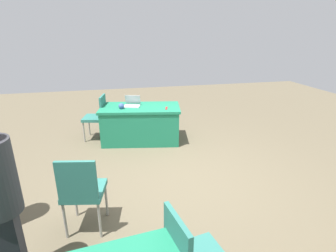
{
  "coord_description": "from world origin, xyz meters",
  "views": [
    {
      "loc": [
        0.93,
        3.41,
        2.21
      ],
      "look_at": [
        0.14,
        -0.11,
        0.9
      ],
      "focal_mm": 28.37,
      "sensor_mm": 36.0,
      "label": 1
    }
  ],
  "objects_px": {
    "table_foreground": "(141,124)",
    "laptop_silver": "(132,104)",
    "chair_near_front": "(98,115)",
    "yarn_ball": "(121,106)",
    "scissors_red": "(166,108)",
    "chair_by_pillar": "(82,189)"
  },
  "relations": [
    {
      "from": "table_foreground",
      "to": "laptop_silver",
      "type": "bearing_deg",
      "value": -31.47
    },
    {
      "from": "chair_near_front",
      "to": "laptop_silver",
      "type": "bearing_deg",
      "value": -94.38
    },
    {
      "from": "laptop_silver",
      "to": "yarn_ball",
      "type": "distance_m",
      "value": 0.28
    },
    {
      "from": "chair_near_front",
      "to": "scissors_red",
      "type": "height_order",
      "value": "chair_near_front"
    },
    {
      "from": "chair_by_pillar",
      "to": "scissors_red",
      "type": "relative_size",
      "value": 5.37
    },
    {
      "from": "table_foreground",
      "to": "laptop_silver",
      "type": "distance_m",
      "value": 0.45
    },
    {
      "from": "laptop_silver",
      "to": "table_foreground",
      "type": "bearing_deg",
      "value": 165.04
    },
    {
      "from": "chair_near_front",
      "to": "scissors_red",
      "type": "bearing_deg",
      "value": -99.32
    },
    {
      "from": "chair_by_pillar",
      "to": "table_foreground",
      "type": "bearing_deg",
      "value": 80.37
    },
    {
      "from": "table_foreground",
      "to": "chair_by_pillar",
      "type": "height_order",
      "value": "chair_by_pillar"
    },
    {
      "from": "table_foreground",
      "to": "scissors_red",
      "type": "height_order",
      "value": "scissors_red"
    },
    {
      "from": "table_foreground",
      "to": "yarn_ball",
      "type": "xyz_separation_m",
      "value": [
        0.38,
        0.07,
        0.42
      ]
    },
    {
      "from": "chair_by_pillar",
      "to": "scissors_red",
      "type": "height_order",
      "value": "chair_by_pillar"
    },
    {
      "from": "table_foreground",
      "to": "laptop_silver",
      "type": "height_order",
      "value": "laptop_silver"
    },
    {
      "from": "laptop_silver",
      "to": "scissors_red",
      "type": "xyz_separation_m",
      "value": [
        -0.65,
        0.33,
        -0.04
      ]
    },
    {
      "from": "table_foreground",
      "to": "chair_near_front",
      "type": "bearing_deg",
      "value": -19.78
    },
    {
      "from": "scissors_red",
      "to": "table_foreground",
      "type": "bearing_deg",
      "value": -101.3
    },
    {
      "from": "scissors_red",
      "to": "laptop_silver",
      "type": "bearing_deg",
      "value": -102.7
    },
    {
      "from": "yarn_ball",
      "to": "table_foreground",
      "type": "bearing_deg",
      "value": -169.52
    },
    {
      "from": "chair_near_front",
      "to": "laptop_silver",
      "type": "relative_size",
      "value": 2.44
    },
    {
      "from": "table_foreground",
      "to": "yarn_ball",
      "type": "distance_m",
      "value": 0.57
    },
    {
      "from": "table_foreground",
      "to": "laptop_silver",
      "type": "relative_size",
      "value": 4.45
    }
  ]
}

